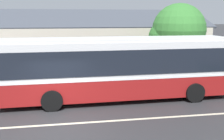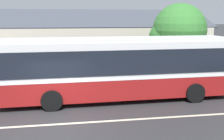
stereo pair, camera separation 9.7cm
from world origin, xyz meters
name	(u,v)px [view 2 (the right image)]	position (x,y,z in m)	size (l,w,h in m)	color
ground_plane	(58,124)	(0.00, 0.00, 0.00)	(300.00, 300.00, 0.00)	#2D2D30
sidewalk_far	(63,85)	(0.00, 6.00, 0.07)	(60.00, 3.00, 0.15)	gray
lane_divider_stripe	(58,124)	(0.00, 0.00, 0.00)	(60.00, 0.16, 0.01)	beige
community_building	(46,45)	(-1.72, 13.53, 1.86)	(28.40, 8.35, 6.05)	beige
transit_bus	(118,67)	(3.02, 2.90, 1.75)	(12.38, 2.92, 3.25)	maroon
bench_by_building	(2,82)	(-3.47, 5.27, 0.56)	(1.59, 0.51, 0.94)	brown
street_tree_primary	(176,32)	(7.81, 6.81, 3.29)	(3.88, 3.66, 5.27)	#4C3828
bus_stop_sign	(217,59)	(9.90, 4.99, 1.64)	(0.36, 0.07, 2.40)	gray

